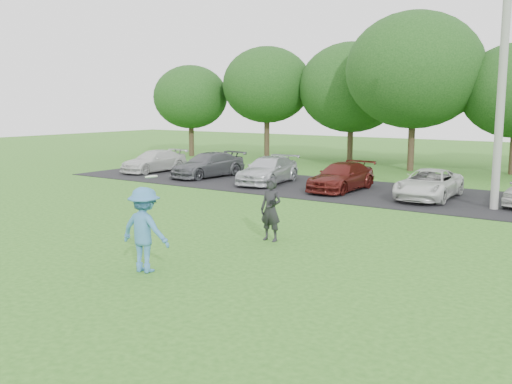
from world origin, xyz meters
TOP-DOWN VIEW (x-y plane):
  - ground at (0.00, 0.00)m, footprint 100.00×100.00m
  - parking_lot at (0.00, 13.00)m, footprint 32.00×6.50m
  - utility_pole at (4.50, 11.77)m, footprint 0.28×0.28m
  - frisbee_player at (-0.24, -0.50)m, footprint 1.29×0.83m
  - camera_bystander at (0.50, 3.48)m, footprint 0.63×0.44m
  - parked_cars at (0.40, 12.96)m, footprint 28.44×5.14m
  - tree_row at (1.51, 22.76)m, footprint 42.39×9.85m

SIDE VIEW (x-z plane):
  - ground at x=0.00m, z-range 0.00..0.00m
  - parking_lot at x=0.00m, z-range 0.00..0.03m
  - parked_cars at x=0.40m, z-range 0.00..1.26m
  - camera_bystander at x=0.50m, z-range 0.00..1.72m
  - frisbee_player at x=-0.24m, z-range -0.14..2.05m
  - tree_row at x=1.51m, z-range 0.59..9.23m
  - utility_pole at x=4.50m, z-range 0.00..10.11m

